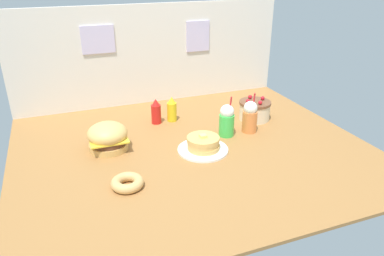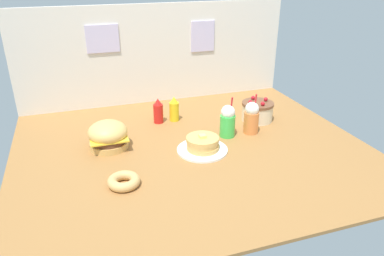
{
  "view_description": "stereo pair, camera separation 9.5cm",
  "coord_description": "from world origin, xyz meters",
  "px_view_note": "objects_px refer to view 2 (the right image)",
  "views": [
    {
      "loc": [
        -0.78,
        -2.03,
        1.14
      ],
      "look_at": [
        0.02,
        0.06,
        0.12
      ],
      "focal_mm": 34.35,
      "sensor_mm": 36.0,
      "label": 1
    },
    {
      "loc": [
        -0.69,
        -2.06,
        1.14
      ],
      "look_at": [
        0.02,
        0.06,
        0.12
      ],
      "focal_mm": 34.35,
      "sensor_mm": 36.0,
      "label": 2
    }
  ],
  "objects_px": {
    "burger": "(108,135)",
    "orange_float_cup": "(251,118)",
    "cream_soda_cup": "(228,121)",
    "layer_cake": "(257,111)",
    "ketchup_bottle": "(158,111)",
    "mustard_bottle": "(174,109)",
    "donut_pink_glaze": "(124,181)",
    "pancake_stack": "(202,145)"
  },
  "relations": [
    {
      "from": "cream_soda_cup",
      "to": "orange_float_cup",
      "type": "xyz_separation_m",
      "value": [
        0.19,
        0.0,
        0.0
      ]
    },
    {
      "from": "burger",
      "to": "ketchup_bottle",
      "type": "height_order",
      "value": "ketchup_bottle"
    },
    {
      "from": "mustard_bottle",
      "to": "orange_float_cup",
      "type": "height_order",
      "value": "orange_float_cup"
    },
    {
      "from": "pancake_stack",
      "to": "mustard_bottle",
      "type": "height_order",
      "value": "mustard_bottle"
    },
    {
      "from": "orange_float_cup",
      "to": "pancake_stack",
      "type": "bearing_deg",
      "value": -159.87
    },
    {
      "from": "layer_cake",
      "to": "mustard_bottle",
      "type": "distance_m",
      "value": 0.65
    },
    {
      "from": "mustard_bottle",
      "to": "donut_pink_glaze",
      "type": "height_order",
      "value": "mustard_bottle"
    },
    {
      "from": "burger",
      "to": "cream_soda_cup",
      "type": "relative_size",
      "value": 0.88
    },
    {
      "from": "burger",
      "to": "pancake_stack",
      "type": "bearing_deg",
      "value": -22.82
    },
    {
      "from": "pancake_stack",
      "to": "donut_pink_glaze",
      "type": "height_order",
      "value": "pancake_stack"
    },
    {
      "from": "ketchup_bottle",
      "to": "orange_float_cup",
      "type": "relative_size",
      "value": 0.67
    },
    {
      "from": "orange_float_cup",
      "to": "donut_pink_glaze",
      "type": "bearing_deg",
      "value": -157.69
    },
    {
      "from": "pancake_stack",
      "to": "orange_float_cup",
      "type": "height_order",
      "value": "orange_float_cup"
    },
    {
      "from": "ketchup_bottle",
      "to": "mustard_bottle",
      "type": "xyz_separation_m",
      "value": [
        0.13,
        0.0,
        0.0
      ]
    },
    {
      "from": "mustard_bottle",
      "to": "orange_float_cup",
      "type": "relative_size",
      "value": 0.67
    },
    {
      "from": "orange_float_cup",
      "to": "burger",
      "type": "bearing_deg",
      "value": 175.17
    },
    {
      "from": "ketchup_bottle",
      "to": "orange_float_cup",
      "type": "bearing_deg",
      "value": -33.32
    },
    {
      "from": "mustard_bottle",
      "to": "donut_pink_glaze",
      "type": "relative_size",
      "value": 1.08
    },
    {
      "from": "pancake_stack",
      "to": "ketchup_bottle",
      "type": "height_order",
      "value": "ketchup_bottle"
    },
    {
      "from": "burger",
      "to": "cream_soda_cup",
      "type": "xyz_separation_m",
      "value": [
        0.82,
        -0.09,
        0.03
      ]
    },
    {
      "from": "layer_cake",
      "to": "mustard_bottle",
      "type": "relative_size",
      "value": 1.25
    },
    {
      "from": "layer_cake",
      "to": "cream_soda_cup",
      "type": "height_order",
      "value": "cream_soda_cup"
    },
    {
      "from": "burger",
      "to": "donut_pink_glaze",
      "type": "distance_m",
      "value": 0.49
    },
    {
      "from": "ketchup_bottle",
      "to": "donut_pink_glaze",
      "type": "relative_size",
      "value": 1.08
    },
    {
      "from": "pancake_stack",
      "to": "cream_soda_cup",
      "type": "distance_m",
      "value": 0.3
    },
    {
      "from": "mustard_bottle",
      "to": "pancake_stack",
      "type": "bearing_deg",
      "value": -86.27
    },
    {
      "from": "burger",
      "to": "donut_pink_glaze",
      "type": "bearing_deg",
      "value": -87.33
    },
    {
      "from": "layer_cake",
      "to": "donut_pink_glaze",
      "type": "distance_m",
      "value": 1.28
    },
    {
      "from": "pancake_stack",
      "to": "ketchup_bottle",
      "type": "bearing_deg",
      "value": 106.54
    },
    {
      "from": "donut_pink_glaze",
      "to": "ketchup_bottle",
      "type": "bearing_deg",
      "value": 63.74
    },
    {
      "from": "burger",
      "to": "pancake_stack",
      "type": "height_order",
      "value": "burger"
    },
    {
      "from": "pancake_stack",
      "to": "burger",
      "type": "bearing_deg",
      "value": 157.18
    },
    {
      "from": "burger",
      "to": "orange_float_cup",
      "type": "bearing_deg",
      "value": -4.83
    },
    {
      "from": "burger",
      "to": "layer_cake",
      "type": "distance_m",
      "value": 1.16
    },
    {
      "from": "layer_cake",
      "to": "cream_soda_cup",
      "type": "distance_m",
      "value": 0.39
    },
    {
      "from": "mustard_bottle",
      "to": "donut_pink_glaze",
      "type": "xyz_separation_m",
      "value": [
        -0.52,
        -0.79,
        -0.06
      ]
    },
    {
      "from": "burger",
      "to": "cream_soda_cup",
      "type": "distance_m",
      "value": 0.83
    },
    {
      "from": "burger",
      "to": "layer_cake",
      "type": "xyz_separation_m",
      "value": [
        1.15,
        0.1,
        -0.01
      ]
    },
    {
      "from": "pancake_stack",
      "to": "orange_float_cup",
      "type": "bearing_deg",
      "value": 20.13
    },
    {
      "from": "burger",
      "to": "layer_cake",
      "type": "bearing_deg",
      "value": 5.08
    },
    {
      "from": "mustard_bottle",
      "to": "orange_float_cup",
      "type": "xyz_separation_m",
      "value": [
        0.47,
        -0.39,
        0.02
      ]
    },
    {
      "from": "burger",
      "to": "orange_float_cup",
      "type": "distance_m",
      "value": 1.01
    }
  ]
}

